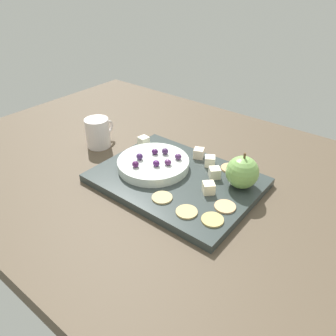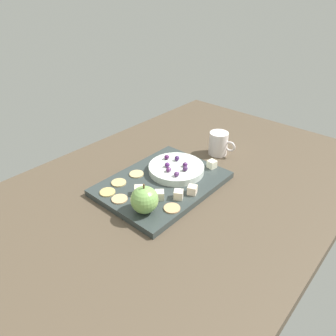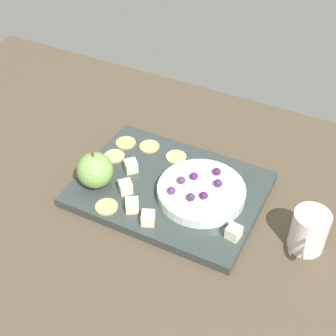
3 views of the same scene
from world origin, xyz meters
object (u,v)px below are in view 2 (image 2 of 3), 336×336
at_px(cracker_3, 120,199).
at_px(grape_3, 167,157).
at_px(cheese_cube_1, 192,190).
at_px(cheese_cube_4, 178,194).
at_px(cup, 219,143).
at_px(cheese_cube_3, 159,195).
at_px(cracker_2, 172,208).
at_px(cracker_1, 107,192).
at_px(cracker_4, 137,174).
at_px(grape_4, 185,165).
at_px(apple_whole, 144,200).
at_px(grape_5, 184,168).
at_px(grape_6, 167,165).
at_px(platter, 162,184).
at_px(serving_dish, 176,169).
at_px(grape_1, 177,158).
at_px(cheese_cube_0, 139,190).
at_px(grape_2, 169,170).
at_px(cracker_0, 119,183).
at_px(cheese_cube_2, 212,164).
at_px(grape_0, 176,174).

bearing_deg(cracker_3, grape_3, 6.51).
distance_m(cheese_cube_1, cheese_cube_4, 0.05).
bearing_deg(grape_3, cup, -17.55).
height_order(cheese_cube_3, cracker_2, cheese_cube_3).
relative_size(cracker_1, cracker_4, 1.00).
bearing_deg(grape_4, apple_whole, -169.57).
distance_m(cheese_cube_1, cracker_4, 0.20).
bearing_deg(grape_5, grape_6, 109.57).
distance_m(cracker_2, grape_3, 0.23).
bearing_deg(grape_6, cracker_4, 136.94).
bearing_deg(cracker_4, cracker_3, -154.65).
xyz_separation_m(platter, serving_dish, (0.07, 0.00, 0.02)).
bearing_deg(cracker_1, apple_whole, -84.67).
bearing_deg(grape_1, grape_3, 116.66).
bearing_deg(grape_3, cheese_cube_3, -144.69).
distance_m(cheese_cube_0, grape_1, 0.19).
relative_size(platter, grape_1, 21.79).
distance_m(cracker_4, grape_5, 0.15).
relative_size(apple_whole, cracker_4, 1.65).
relative_size(cheese_cube_0, grape_2, 1.46).
xyz_separation_m(cheese_cube_0, grape_2, (0.12, -0.01, 0.02)).
bearing_deg(grape_6, cracker_0, 153.30).
bearing_deg(grape_6, cracker_1, 163.33).
xyz_separation_m(cheese_cube_1, grape_5, (0.06, 0.07, 0.02)).
bearing_deg(grape_2, cracker_0, 143.06).
relative_size(cheese_cube_0, grape_4, 1.46).
relative_size(cheese_cube_2, grape_0, 1.46).
relative_size(cheese_cube_3, cracker_1, 0.56).
distance_m(grape_2, grape_4, 0.06).
height_order(cheese_cube_2, grape_0, grape_0).
xyz_separation_m(grape_0, grape_6, (0.02, 0.05, 0.00)).
bearing_deg(grape_3, grape_4, -87.27).
bearing_deg(cheese_cube_0, grape_0, -18.52).
height_order(serving_dish, cheese_cube_3, cheese_cube_3).
distance_m(cracker_2, grape_4, 0.19).
height_order(cheese_cube_1, cracker_3, cheese_cube_1).
xyz_separation_m(cracker_2, cup, (0.37, 0.10, 0.02)).
relative_size(cracker_1, grape_0, 2.62).
xyz_separation_m(grape_2, grape_4, (0.06, -0.02, -0.00)).
distance_m(cracker_4, grape_6, 0.10).
relative_size(grape_4, grape_6, 1.00).
height_order(platter, serving_dish, serving_dish).
bearing_deg(grape_1, grape_4, -105.53).
xyz_separation_m(apple_whole, grape_1, (0.23, 0.08, -0.01)).
relative_size(platter, cheese_cube_0, 14.94).
distance_m(cracker_1, grape_5, 0.24).
bearing_deg(cracker_2, grape_2, 44.72).
xyz_separation_m(cheese_cube_3, grape_2, (0.10, 0.05, 0.02)).
relative_size(cheese_cube_0, grape_0, 1.46).
height_order(cheese_cube_4, grape_2, grape_2).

